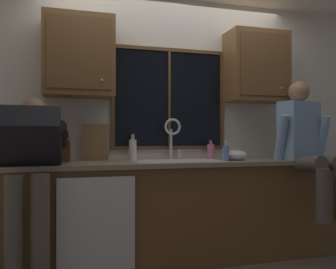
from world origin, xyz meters
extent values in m
cube|color=silver|center=(0.00, 0.06, 1.27)|extent=(5.52, 0.12, 2.55)
cube|color=black|center=(0.00, -0.01, 1.52)|extent=(1.10, 0.02, 0.95)
cube|color=brown|center=(0.00, -0.02, 2.02)|extent=(1.17, 0.02, 0.04)
cube|color=brown|center=(0.00, -0.02, 1.03)|extent=(1.17, 0.02, 0.04)
cube|color=brown|center=(-0.56, -0.02, 1.52)|extent=(0.03, 0.02, 0.95)
cube|color=brown|center=(0.57, -0.02, 1.52)|extent=(0.03, 0.02, 0.95)
cube|color=brown|center=(0.00, -0.02, 1.52)|extent=(0.02, 0.02, 0.95)
cube|color=brown|center=(0.00, -0.29, 0.44)|extent=(3.12, 0.58, 0.88)
cube|color=gray|center=(0.00, -0.31, 0.90)|extent=(3.18, 0.62, 0.04)
cube|color=white|center=(-0.76, -0.61, 0.46)|extent=(0.60, 0.02, 0.74)
cube|color=brown|center=(-0.88, -0.17, 1.86)|extent=(0.61, 0.33, 0.72)
cube|color=brown|center=(-0.88, -0.34, 1.86)|extent=(0.53, 0.01, 0.62)
sphere|color=#B2B2B7|center=(-0.70, -0.34, 1.63)|extent=(0.02, 0.02, 0.02)
cube|color=brown|center=(0.89, -0.17, 1.86)|extent=(0.61, 0.33, 0.72)
cube|color=brown|center=(0.89, -0.34, 1.86)|extent=(0.53, 0.01, 0.62)
sphere|color=#B2B2B7|center=(1.08, -0.34, 1.63)|extent=(0.02, 0.02, 0.02)
cube|color=silver|center=(0.00, -0.30, 0.91)|extent=(0.80, 0.46, 0.02)
cube|color=beige|center=(-0.20, -0.30, 0.81)|extent=(0.36, 0.42, 0.20)
cube|color=beige|center=(0.20, -0.30, 0.81)|extent=(0.36, 0.42, 0.20)
cube|color=silver|center=(0.00, -0.30, 0.81)|extent=(0.04, 0.42, 0.20)
cylinder|color=silver|center=(0.00, -0.08, 1.07)|extent=(0.03, 0.03, 0.30)
torus|color=silver|center=(0.00, -0.14, 1.24)|extent=(0.16, 0.02, 0.16)
cylinder|color=silver|center=(0.08, -0.08, 0.97)|extent=(0.03, 0.03, 0.09)
cylinder|color=#595147|center=(-1.33, -0.76, 0.44)|extent=(0.13, 0.13, 0.88)
cylinder|color=#595147|center=(-1.16, -0.76, 0.44)|extent=(0.13, 0.13, 0.88)
cube|color=black|center=(-1.25, -0.56, 1.09)|extent=(0.44, 0.56, 0.57)
sphere|color=#A57A5B|center=(-1.25, -0.28, 1.37)|extent=(0.21, 0.21, 0.21)
cylinder|color=black|center=(-1.47, -0.38, 1.14)|extent=(0.09, 0.52, 0.26)
cylinder|color=black|center=(-1.03, -0.38, 1.14)|extent=(0.09, 0.52, 0.26)
cylinder|color=#595147|center=(1.09, -0.69, 0.90)|extent=(0.14, 0.43, 0.16)
cylinder|color=#595147|center=(1.27, -0.69, 0.90)|extent=(0.14, 0.43, 0.16)
cylinder|color=#595147|center=(1.09, -0.91, 0.65)|extent=(0.11, 0.11, 0.46)
cube|color=#8CB2DB|center=(1.18, -0.47, 1.20)|extent=(0.44, 0.30, 0.56)
sphere|color=#A57A5B|center=(1.18, -0.47, 1.58)|extent=(0.20, 0.20, 0.20)
cylinder|color=#8CB2DB|center=(0.95, -0.52, 1.12)|extent=(0.08, 0.20, 0.47)
cylinder|color=#8CB2DB|center=(1.41, -0.52, 1.12)|extent=(0.08, 0.20, 0.47)
cube|color=brown|center=(-1.02, -0.17, 1.02)|extent=(0.12, 0.18, 0.25)
cylinder|color=black|center=(-1.05, -0.23, 1.18)|extent=(0.02, 0.05, 0.09)
cylinder|color=black|center=(-1.02, -0.23, 1.17)|extent=(0.02, 0.04, 0.08)
cylinder|color=black|center=(-0.98, -0.23, 1.16)|extent=(0.02, 0.04, 0.06)
cube|color=#997047|center=(-0.73, -0.09, 1.09)|extent=(0.24, 0.09, 0.34)
ellipsoid|color=silver|center=(0.56, -0.38, 0.97)|extent=(0.20, 0.20, 0.10)
cylinder|color=#668CCC|center=(0.42, -0.44, 0.99)|extent=(0.06, 0.06, 0.14)
cylinder|color=silver|center=(0.42, -0.44, 1.08)|extent=(0.02, 0.02, 0.04)
cylinder|color=silver|center=(0.42, -0.46, 1.11)|extent=(0.01, 0.04, 0.01)
cylinder|color=silver|center=(-0.39, -0.12, 1.02)|extent=(0.07, 0.07, 0.20)
cylinder|color=#B3AFA7|center=(-0.39, -0.12, 1.14)|extent=(0.03, 0.03, 0.05)
cylinder|color=black|center=(-0.39, -0.12, 1.17)|extent=(0.04, 0.04, 0.01)
cylinder|color=pink|center=(0.40, -0.12, 0.99)|extent=(0.07, 0.07, 0.15)
cylinder|color=#AD5B7A|center=(0.40, -0.12, 1.09)|extent=(0.03, 0.03, 0.04)
cylinder|color=black|center=(0.40, -0.12, 1.11)|extent=(0.04, 0.04, 0.01)
camera|label=1|loc=(-0.95, -3.37, 1.14)|focal=37.15mm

